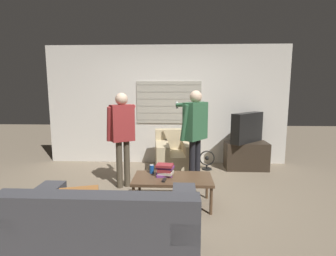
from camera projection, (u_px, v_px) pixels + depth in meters
name	position (u px, v px, depth m)	size (l,w,h in m)	color
ground_plane	(160.00, 200.00, 3.88)	(16.00, 16.00, 0.00)	#7F705B
wall_back	(167.00, 105.00, 5.70)	(5.20, 0.08, 2.55)	silver
couch_blue	(108.00, 230.00, 2.49)	(1.69, 0.91, 0.78)	#424247
armchair_beige	(175.00, 156.00, 5.13)	(0.86, 0.99, 0.82)	#C6B289
coffee_table	(173.00, 180.00, 3.65)	(1.10, 0.59, 0.41)	brown
tv_stand	(246.00, 155.00, 5.35)	(0.84, 0.47, 0.56)	#33281E
tv	(247.00, 128.00, 5.27)	(0.75, 0.73, 0.60)	black
person_left_standing	(122.00, 129.00, 4.27)	(0.48, 0.76, 1.57)	#4C4233
person_right_standing	(195.00, 127.00, 4.26)	(0.55, 0.81, 1.60)	black
book_stack	(165.00, 170.00, 3.69)	(0.27, 0.22, 0.18)	#75387F
soda_can	(152.00, 169.00, 3.82)	(0.07, 0.07, 0.13)	#194C9E
spare_remote	(164.00, 180.00, 3.51)	(0.06, 0.13, 0.02)	black
floor_fan	(207.00, 160.00, 5.33)	(0.31, 0.20, 0.39)	black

